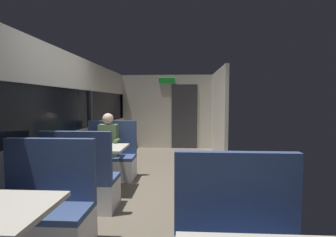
# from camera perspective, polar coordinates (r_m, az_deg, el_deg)

# --- Properties ---
(ground_plane) EXTENTS (3.30, 9.20, 0.02)m
(ground_plane) POSITION_cam_1_polar(r_m,az_deg,el_deg) (4.05, -3.98, -17.70)
(ground_plane) COLOR #665B4C
(carriage_window_panel_left) EXTENTS (0.09, 8.48, 2.30)m
(carriage_window_panel_left) POSITION_cam_1_polar(r_m,az_deg,el_deg) (4.22, -24.03, -1.50)
(carriage_window_panel_left) COLOR beige
(carriage_window_panel_left) RESTS_ON ground_plane
(carriage_end_bulkhead) EXTENTS (2.90, 0.11, 2.30)m
(carriage_end_bulkhead) POSITION_cam_1_polar(r_m,az_deg,el_deg) (7.95, 0.18, 1.47)
(carriage_end_bulkhead) COLOR beige
(carriage_end_bulkhead) RESTS_ON ground_plane
(carriage_aisle_panel_right) EXTENTS (0.08, 2.40, 2.30)m
(carriage_aisle_panel_right) POSITION_cam_1_polar(r_m,az_deg,el_deg) (6.81, 11.41, 1.08)
(carriage_aisle_panel_right) COLOR beige
(carriage_aisle_panel_right) RESTS_ON ground_plane
(bench_near_window_facing_entry) EXTENTS (0.95, 0.50, 1.10)m
(bench_near_window_facing_entry) POSITION_cam_1_polar(r_m,az_deg,el_deg) (2.95, -26.46, -19.54)
(bench_near_window_facing_entry) COLOR silver
(bench_near_window_facing_entry) RESTS_ON ground_plane
(dining_table_mid_window) EXTENTS (0.90, 0.70, 0.74)m
(dining_table_mid_window) POSITION_cam_1_polar(r_m,az_deg,el_deg) (4.31, -15.58, -7.50)
(dining_table_mid_window) COLOR #9E9EA3
(dining_table_mid_window) RESTS_ON ground_plane
(bench_mid_window_facing_end) EXTENTS (0.95, 0.50, 1.10)m
(bench_mid_window_facing_end) POSITION_cam_1_polar(r_m,az_deg,el_deg) (3.75, -19.03, -14.21)
(bench_mid_window_facing_end) COLOR silver
(bench_mid_window_facing_end) RESTS_ON ground_plane
(bench_mid_window_facing_entry) EXTENTS (0.95, 0.50, 1.10)m
(bench_mid_window_facing_entry) POSITION_cam_1_polar(r_m,az_deg,el_deg) (5.02, -12.92, -9.44)
(bench_mid_window_facing_entry) COLOR silver
(bench_mid_window_facing_entry) RESTS_ON ground_plane
(seated_passenger) EXTENTS (0.47, 0.55, 1.26)m
(seated_passenger) POSITION_cam_1_polar(r_m,az_deg,el_deg) (4.91, -13.19, -7.26)
(seated_passenger) COLOR #26262D
(seated_passenger) RESTS_ON ground_plane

